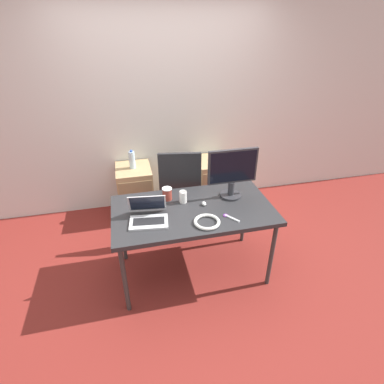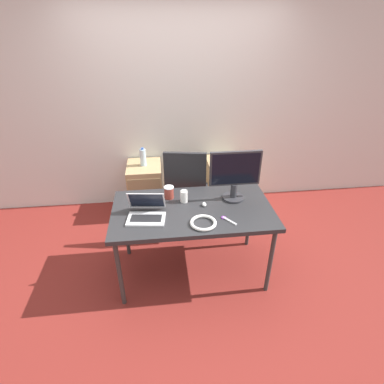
{
  "view_description": "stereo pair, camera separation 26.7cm",
  "coord_description": "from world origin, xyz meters",
  "px_view_note": "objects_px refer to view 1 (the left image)",
  "views": [
    {
      "loc": [
        -0.53,
        -2.21,
        2.25
      ],
      "look_at": [
        0.0,
        0.04,
        0.91
      ],
      "focal_mm": 28.0,
      "sensor_mm": 36.0,
      "label": 1
    },
    {
      "loc": [
        -0.27,
        -2.26,
        2.25
      ],
      "look_at": [
        0.0,
        0.04,
        0.91
      ],
      "focal_mm": 28.0,
      "sensor_mm": 36.0,
      "label": 2
    }
  ],
  "objects_px": {
    "coffee_cup_white": "(183,197)",
    "cabinet_right": "(212,183)",
    "office_chair": "(180,201)",
    "cable_coil": "(207,222)",
    "water_bottle": "(132,160)",
    "coffee_cup_brown": "(167,194)",
    "cabinet_left": "(136,191)",
    "mouse": "(204,204)",
    "laptop_center": "(148,216)",
    "monitor": "(232,172)"
  },
  "relations": [
    {
      "from": "laptop_center",
      "to": "coffee_cup_white",
      "type": "height_order",
      "value": "laptop_center"
    },
    {
      "from": "office_chair",
      "to": "coffee_cup_white",
      "type": "bearing_deg",
      "value": -97.9
    },
    {
      "from": "office_chair",
      "to": "cable_coil",
      "type": "relative_size",
      "value": 4.85
    },
    {
      "from": "office_chair",
      "to": "cabinet_left",
      "type": "relative_size",
      "value": 1.64
    },
    {
      "from": "cable_coil",
      "to": "cabinet_left",
      "type": "bearing_deg",
      "value": 110.56
    },
    {
      "from": "office_chair",
      "to": "coffee_cup_brown",
      "type": "height_order",
      "value": "office_chair"
    },
    {
      "from": "cabinet_right",
      "to": "water_bottle",
      "type": "bearing_deg",
      "value": 179.88
    },
    {
      "from": "coffee_cup_brown",
      "to": "mouse",
      "type": "bearing_deg",
      "value": -29.84
    },
    {
      "from": "cabinet_left",
      "to": "water_bottle",
      "type": "bearing_deg",
      "value": 90.0
    },
    {
      "from": "cabinet_right",
      "to": "monitor",
      "type": "bearing_deg",
      "value": -97.53
    },
    {
      "from": "coffee_cup_white",
      "to": "cabinet_right",
      "type": "bearing_deg",
      "value": 59.98
    },
    {
      "from": "office_chair",
      "to": "cabinet_left",
      "type": "height_order",
      "value": "office_chair"
    },
    {
      "from": "water_bottle",
      "to": "mouse",
      "type": "xyz_separation_m",
      "value": [
        0.59,
        -1.16,
        0.0
      ]
    },
    {
      "from": "laptop_center",
      "to": "coffee_cup_brown",
      "type": "height_order",
      "value": "laptop_center"
    },
    {
      "from": "cabinet_left",
      "to": "water_bottle",
      "type": "xyz_separation_m",
      "value": [
        0.0,
        0.0,
        0.44
      ]
    },
    {
      "from": "water_bottle",
      "to": "cabinet_right",
      "type": "bearing_deg",
      "value": -0.12
    },
    {
      "from": "office_chair",
      "to": "water_bottle",
      "type": "height_order",
      "value": "office_chair"
    },
    {
      "from": "coffee_cup_brown",
      "to": "cabinet_left",
      "type": "bearing_deg",
      "value": 105.75
    },
    {
      "from": "water_bottle",
      "to": "monitor",
      "type": "height_order",
      "value": "monitor"
    },
    {
      "from": "water_bottle",
      "to": "mouse",
      "type": "distance_m",
      "value": 1.3
    },
    {
      "from": "cabinet_right",
      "to": "coffee_cup_white",
      "type": "bearing_deg",
      "value": -120.02
    },
    {
      "from": "laptop_center",
      "to": "cable_coil",
      "type": "relative_size",
      "value": 1.53
    },
    {
      "from": "monitor",
      "to": "office_chair",
      "type": "bearing_deg",
      "value": 124.54
    },
    {
      "from": "mouse",
      "to": "coffee_cup_white",
      "type": "xyz_separation_m",
      "value": [
        -0.18,
        0.1,
        0.04
      ]
    },
    {
      "from": "office_chair",
      "to": "monitor",
      "type": "distance_m",
      "value": 0.92
    },
    {
      "from": "cable_coil",
      "to": "water_bottle",
      "type": "bearing_deg",
      "value": 110.54
    },
    {
      "from": "cabinet_right",
      "to": "cable_coil",
      "type": "height_order",
      "value": "cable_coil"
    },
    {
      "from": "coffee_cup_brown",
      "to": "cable_coil",
      "type": "relative_size",
      "value": 0.53
    },
    {
      "from": "cabinet_left",
      "to": "laptop_center",
      "type": "xyz_separation_m",
      "value": [
        0.06,
        -1.27,
        0.47
      ]
    },
    {
      "from": "mouse",
      "to": "coffee_cup_brown",
      "type": "relative_size",
      "value": 0.49
    },
    {
      "from": "water_bottle",
      "to": "coffee_cup_white",
      "type": "xyz_separation_m",
      "value": [
        0.41,
        -1.06,
        0.04
      ]
    },
    {
      "from": "water_bottle",
      "to": "mouse",
      "type": "bearing_deg",
      "value": -63.05
    },
    {
      "from": "cabinet_left",
      "to": "coffee_cup_brown",
      "type": "height_order",
      "value": "coffee_cup_brown"
    },
    {
      "from": "cabinet_right",
      "to": "coffee_cup_brown",
      "type": "bearing_deg",
      "value": -127.51
    },
    {
      "from": "laptop_center",
      "to": "office_chair",
      "type": "bearing_deg",
      "value": 61.51
    },
    {
      "from": "cabinet_right",
      "to": "laptop_center",
      "type": "relative_size",
      "value": 1.93
    },
    {
      "from": "laptop_center",
      "to": "coffee_cup_white",
      "type": "distance_m",
      "value": 0.41
    },
    {
      "from": "monitor",
      "to": "coffee_cup_white",
      "type": "height_order",
      "value": "monitor"
    },
    {
      "from": "mouse",
      "to": "cable_coil",
      "type": "xyz_separation_m",
      "value": [
        -0.05,
        -0.28,
        -0.0
      ]
    },
    {
      "from": "water_bottle",
      "to": "cable_coil",
      "type": "xyz_separation_m",
      "value": [
        0.54,
        -1.43,
        -0.0
      ]
    },
    {
      "from": "cabinet_right",
      "to": "mouse",
      "type": "bearing_deg",
      "value": -110.64
    },
    {
      "from": "water_bottle",
      "to": "cable_coil",
      "type": "relative_size",
      "value": 1.03
    },
    {
      "from": "monitor",
      "to": "cable_coil",
      "type": "xyz_separation_m",
      "value": [
        -0.35,
        -0.38,
        -0.24
      ]
    },
    {
      "from": "water_bottle",
      "to": "cable_coil",
      "type": "height_order",
      "value": "water_bottle"
    },
    {
      "from": "cabinet_left",
      "to": "office_chair",
      "type": "bearing_deg",
      "value": -44.63
    },
    {
      "from": "cabinet_left",
      "to": "coffee_cup_white",
      "type": "xyz_separation_m",
      "value": [
        0.41,
        -1.06,
        0.48
      ]
    },
    {
      "from": "mouse",
      "to": "cabinet_left",
      "type": "bearing_deg",
      "value": 117.0
    },
    {
      "from": "office_chair",
      "to": "cable_coil",
      "type": "bearing_deg",
      "value": -87.17
    },
    {
      "from": "office_chair",
      "to": "laptop_center",
      "type": "distance_m",
      "value": 0.98
    },
    {
      "from": "cabinet_left",
      "to": "cable_coil",
      "type": "bearing_deg",
      "value": -69.44
    }
  ]
}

